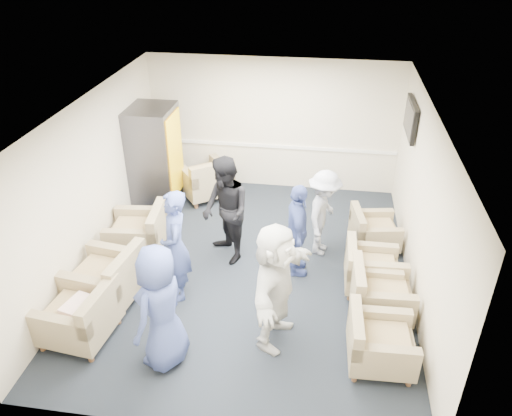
# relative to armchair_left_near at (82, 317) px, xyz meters

# --- Properties ---
(floor) EXTENTS (6.00, 6.00, 0.00)m
(floor) POSITION_rel_armchair_left_near_xyz_m (1.98, 1.83, -0.35)
(floor) COLOR black
(floor) RESTS_ON ground
(ceiling) EXTENTS (6.00, 6.00, 0.00)m
(ceiling) POSITION_rel_armchair_left_near_xyz_m (1.98, 1.83, 2.35)
(ceiling) COLOR silver
(ceiling) RESTS_ON back_wall
(back_wall) EXTENTS (5.00, 0.02, 2.70)m
(back_wall) POSITION_rel_armchair_left_near_xyz_m (1.98, 4.83, 1.00)
(back_wall) COLOR beige
(back_wall) RESTS_ON floor
(front_wall) EXTENTS (5.00, 0.02, 2.70)m
(front_wall) POSITION_rel_armchair_left_near_xyz_m (1.98, -1.17, 1.00)
(front_wall) COLOR beige
(front_wall) RESTS_ON floor
(left_wall) EXTENTS (0.02, 6.00, 2.70)m
(left_wall) POSITION_rel_armchair_left_near_xyz_m (-0.52, 1.83, 1.00)
(left_wall) COLOR beige
(left_wall) RESTS_ON floor
(right_wall) EXTENTS (0.02, 6.00, 2.70)m
(right_wall) POSITION_rel_armchair_left_near_xyz_m (4.48, 1.83, 1.00)
(right_wall) COLOR beige
(right_wall) RESTS_ON floor
(chair_rail) EXTENTS (4.98, 0.04, 0.06)m
(chair_rail) POSITION_rel_armchair_left_near_xyz_m (1.98, 4.81, 0.55)
(chair_rail) COLOR white
(chair_rail) RESTS_ON back_wall
(tv) EXTENTS (0.10, 1.00, 0.58)m
(tv) POSITION_rel_armchair_left_near_xyz_m (4.42, 3.63, 1.69)
(tv) COLOR black
(tv) RESTS_ON right_wall
(armchair_left_near) EXTENTS (0.98, 0.98, 0.71)m
(armchair_left_near) POSITION_rel_armchair_left_near_xyz_m (0.00, 0.00, 0.00)
(armchair_left_near) COLOR #8C7B5A
(armchair_left_near) RESTS_ON floor
(armchair_left_mid) EXTENTS (1.07, 1.07, 0.76)m
(armchair_left_mid) POSITION_rel_armchair_left_near_xyz_m (0.05, 0.77, 0.02)
(armchair_left_mid) COLOR #8C7B5A
(armchair_left_mid) RESTS_ON floor
(armchair_left_far) EXTENTS (0.97, 0.97, 0.71)m
(armchair_left_far) POSITION_rel_armchair_left_near_xyz_m (0.07, 2.05, 0.00)
(armchair_left_far) COLOR #8C7B5A
(armchair_left_far) RESTS_ON floor
(armchair_right_near) EXTENTS (0.84, 0.84, 0.65)m
(armchair_right_near) POSITION_rel_armchair_left_near_xyz_m (3.86, 0.12, -0.03)
(armchair_right_near) COLOR #8C7B5A
(armchair_right_near) RESTS_ON floor
(armchair_right_midnear) EXTENTS (0.88, 0.88, 0.67)m
(armchair_right_midnear) POSITION_rel_armchair_left_near_xyz_m (3.92, 1.07, -0.02)
(armchair_right_midnear) COLOR #8C7B5A
(armchair_right_midnear) RESTS_ON floor
(armchair_right_midfar) EXTENTS (0.81, 0.81, 0.64)m
(armchair_right_midfar) POSITION_rel_armchair_left_near_xyz_m (3.82, 1.64, -0.03)
(armchair_right_midfar) COLOR #8C7B5A
(armchair_right_midfar) RESTS_ON floor
(armchair_right_far) EXTENTS (0.87, 0.87, 0.60)m
(armchair_right_far) POSITION_rel_armchair_left_near_xyz_m (3.93, 2.77, -0.05)
(armchair_right_far) COLOR #8C7B5A
(armchair_right_far) RESTS_ON floor
(armchair_corner) EXTENTS (1.29, 1.29, 0.74)m
(armchair_corner) POSITION_rel_armchair_left_near_xyz_m (0.72, 4.10, 0.01)
(armchair_corner) COLOR #8C7B5A
(armchair_corner) RESTS_ON floor
(vending_machine) EXTENTS (0.82, 0.95, 2.01)m
(vending_machine) POSITION_rel_armchair_left_near_xyz_m (-0.11, 3.63, 0.66)
(vending_machine) COLOR #4A4A51
(vending_machine) RESTS_ON floor
(backpack) EXTENTS (0.35, 0.29, 0.51)m
(backpack) POSITION_rel_armchair_left_near_xyz_m (0.27, 1.83, -0.09)
(backpack) COLOR black
(backpack) RESTS_ON floor
(pillow) EXTENTS (0.42, 0.49, 0.12)m
(pillow) POSITION_rel_armchair_left_near_xyz_m (-0.01, 0.01, 0.18)
(pillow) COLOR white
(pillow) RESTS_ON armchair_left_near
(person_front_left) EXTENTS (0.79, 0.97, 1.72)m
(person_front_left) POSITION_rel_armchair_left_near_xyz_m (1.21, -0.21, 0.51)
(person_front_left) COLOR #3A4A8C
(person_front_left) RESTS_ON floor
(person_mid_left) EXTENTS (0.60, 0.73, 1.74)m
(person_mid_left) POSITION_rel_armchair_left_near_xyz_m (1.02, 1.07, 0.52)
(person_mid_left) COLOR #3A4A8C
(person_mid_left) RESTS_ON floor
(person_back_left) EXTENTS (1.07, 1.11, 1.81)m
(person_back_left) POSITION_rel_armchair_left_near_xyz_m (1.54, 2.10, 0.55)
(person_back_left) COLOR black
(person_back_left) RESTS_ON floor
(person_back_right) EXTENTS (0.75, 1.07, 1.51)m
(person_back_right) POSITION_rel_armchair_left_near_xyz_m (3.09, 2.50, 0.40)
(person_back_right) COLOR silver
(person_back_right) RESTS_ON floor
(person_mid_right) EXTENTS (0.52, 0.96, 1.56)m
(person_mid_right) POSITION_rel_armchair_left_near_xyz_m (2.71, 1.87, 0.43)
(person_mid_right) COLOR #3A4A8C
(person_mid_right) RESTS_ON floor
(person_front_right) EXTENTS (0.89, 1.73, 1.78)m
(person_front_right) POSITION_rel_armchair_left_near_xyz_m (2.54, 0.37, 0.54)
(person_front_right) COLOR silver
(person_front_right) RESTS_ON floor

